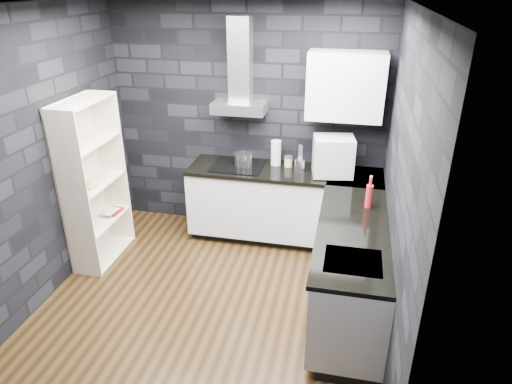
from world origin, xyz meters
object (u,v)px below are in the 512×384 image
(appliance_garage, at_px, (333,156))
(pot, at_px, (244,160))
(utensil_crock, at_px, (300,166))
(glass_vase, at_px, (276,153))
(red_bottle, at_px, (369,196))
(bookshelf, at_px, (94,183))
(storage_jar, at_px, (288,162))
(fruit_bowl, at_px, (88,184))

(appliance_garage, bearing_deg, pot, 167.09)
(utensil_crock, bearing_deg, appliance_garage, -4.10)
(glass_vase, xyz_separation_m, red_bottle, (1.05, -0.89, -0.03))
(red_bottle, height_order, bookshelf, bookshelf)
(glass_vase, height_order, appliance_garage, appliance_garage)
(glass_vase, distance_m, red_bottle, 1.37)
(storage_jar, bearing_deg, glass_vase, 169.08)
(utensil_crock, bearing_deg, glass_vase, 152.07)
(utensil_crock, bearing_deg, fruit_bowl, -156.95)
(appliance_garage, xyz_separation_m, fruit_bowl, (-2.45, -0.86, -0.19))
(pot, xyz_separation_m, fruit_bowl, (-1.43, -0.93, -0.04))
(storage_jar, xyz_separation_m, appliance_garage, (0.51, -0.15, 0.17))
(appliance_garage, bearing_deg, glass_vase, 155.21)
(storage_jar, height_order, utensil_crock, utensil_crock)
(pot, height_order, red_bottle, red_bottle)
(red_bottle, xyz_separation_m, bookshelf, (-2.84, -0.05, -0.11))
(pot, xyz_separation_m, storage_jar, (0.51, 0.09, -0.02))
(utensil_crock, distance_m, fruit_bowl, 2.27)
(pot, bearing_deg, red_bottle, -28.80)
(appliance_garage, height_order, bookshelf, bookshelf)
(glass_vase, bearing_deg, utensil_crock, -27.93)
(pot, bearing_deg, glass_vase, 18.22)
(glass_vase, xyz_separation_m, storage_jar, (0.15, -0.03, -0.09))
(appliance_garage, distance_m, bookshelf, 2.57)
(utensil_crock, relative_size, red_bottle, 0.63)
(utensil_crock, bearing_deg, pot, 176.48)
(storage_jar, distance_m, red_bottle, 1.24)
(storage_jar, xyz_separation_m, fruit_bowl, (-1.94, -1.02, -0.02))
(utensil_crock, bearing_deg, bookshelf, -159.53)
(storage_jar, bearing_deg, bookshelf, -154.93)
(glass_vase, xyz_separation_m, utensil_crock, (0.30, -0.16, -0.07))
(red_bottle, height_order, fruit_bowl, red_bottle)
(pot, height_order, storage_jar, pot)
(glass_vase, xyz_separation_m, fruit_bowl, (-1.79, -1.05, -0.11))
(glass_vase, height_order, storage_jar, glass_vase)
(red_bottle, bearing_deg, appliance_garage, 118.71)
(utensil_crock, xyz_separation_m, appliance_garage, (0.36, -0.03, 0.15))
(utensil_crock, distance_m, appliance_garage, 0.39)
(pot, bearing_deg, appliance_garage, -3.72)
(bookshelf, xyz_separation_m, fruit_bowl, (0.00, -0.11, 0.04))
(utensil_crock, height_order, fruit_bowl, utensil_crock)
(glass_vase, height_order, fruit_bowl, glass_vase)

